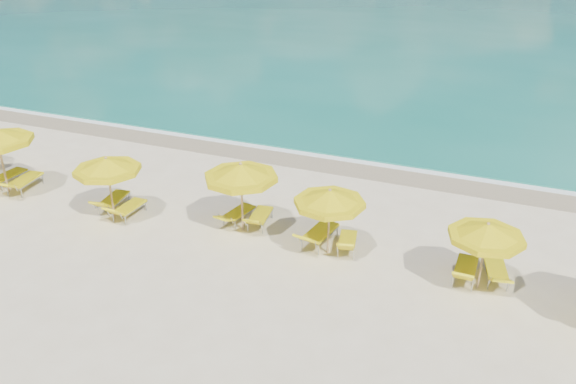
% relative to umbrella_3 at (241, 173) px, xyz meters
% --- Properties ---
extents(ground_plane, '(120.00, 120.00, 0.00)m').
position_rel_umbrella_3_xyz_m(ground_plane, '(1.23, -0.51, -2.10)').
color(ground_plane, beige).
extents(ocean, '(120.00, 80.00, 0.30)m').
position_rel_umbrella_3_xyz_m(ocean, '(1.23, 47.49, -2.10)').
color(ocean, '#126959').
rests_on(ocean, ground).
extents(wet_sand_band, '(120.00, 2.60, 0.01)m').
position_rel_umbrella_3_xyz_m(wet_sand_band, '(1.23, 6.89, -2.10)').
color(wet_sand_band, tan).
rests_on(wet_sand_band, ground).
extents(foam_line, '(120.00, 1.20, 0.03)m').
position_rel_umbrella_3_xyz_m(foam_line, '(1.23, 7.69, -2.10)').
color(foam_line, white).
rests_on(foam_line, ground).
extents(whitecap_near, '(14.00, 0.36, 0.05)m').
position_rel_umbrella_3_xyz_m(whitecap_near, '(-4.77, 16.49, -2.10)').
color(whitecap_near, white).
rests_on(whitecap_near, ground).
extents(whitecap_far, '(18.00, 0.30, 0.05)m').
position_rel_umbrella_3_xyz_m(whitecap_far, '(9.23, 23.49, -2.10)').
color(whitecap_far, white).
rests_on(whitecap_far, ground).
extents(umbrella_2, '(2.30, 2.30, 2.30)m').
position_rel_umbrella_3_xyz_m(umbrella_2, '(-4.58, -0.91, -0.14)').
color(umbrella_2, tan).
rests_on(umbrella_2, ground).
extents(umbrella_3, '(2.92, 2.92, 2.46)m').
position_rel_umbrella_3_xyz_m(umbrella_3, '(0.00, 0.00, 0.00)').
color(umbrella_3, tan).
rests_on(umbrella_3, ground).
extents(umbrella_4, '(2.57, 2.57, 2.22)m').
position_rel_umbrella_3_xyz_m(umbrella_4, '(3.11, -0.30, -0.20)').
color(umbrella_4, tan).
rests_on(umbrella_4, ground).
extents(umbrella_5, '(2.33, 2.33, 2.11)m').
position_rel_umbrella_3_xyz_m(umbrella_5, '(7.63, -0.48, -0.30)').
color(umbrella_5, tan).
rests_on(umbrella_5, ground).
extents(lounger_1_left, '(0.69, 1.95, 0.76)m').
position_rel_umbrella_3_xyz_m(lounger_1_left, '(-10.22, -0.25, -1.87)').
color(lounger_1_left, '#A5A8AD').
rests_on(lounger_1_left, ground).
extents(lounger_1_right, '(0.98, 2.11, 0.84)m').
position_rel_umbrella_3_xyz_m(lounger_1_right, '(-9.20, -0.39, -1.85)').
color(lounger_1_right, '#A5A8AD').
rests_on(lounger_1_right, ground).
extents(lounger_2_left, '(0.88, 1.89, 0.79)m').
position_rel_umbrella_3_xyz_m(lounger_2_left, '(-5.01, -0.37, -1.87)').
color(lounger_2_left, '#A5A8AD').
rests_on(lounger_2_left, ground).
extents(lounger_2_right, '(0.62, 1.73, 0.80)m').
position_rel_umbrella_3_xyz_m(lounger_2_right, '(-4.12, -0.67, -1.88)').
color(lounger_2_right, '#A5A8AD').
rests_on(lounger_2_right, ground).
extents(lounger_3_left, '(0.83, 1.79, 0.62)m').
position_rel_umbrella_3_xyz_m(lounger_3_left, '(-0.42, 0.49, -1.90)').
color(lounger_3_left, '#A5A8AD').
rests_on(lounger_3_left, ground).
extents(lounger_3_right, '(0.81, 1.81, 0.76)m').
position_rel_umbrella_3_xyz_m(lounger_3_right, '(0.39, 0.51, -1.88)').
color(lounger_3_right, '#A5A8AD').
rests_on(lounger_3_right, ground).
extents(lounger_4_left, '(0.95, 2.07, 0.86)m').
position_rel_umbrella_3_xyz_m(lounger_4_left, '(2.67, 0.11, -1.85)').
color(lounger_4_left, '#A5A8AD').
rests_on(lounger_4_left, ground).
extents(lounger_4_right, '(0.83, 1.64, 0.76)m').
position_rel_umbrella_3_xyz_m(lounger_4_right, '(3.62, 0.08, -1.90)').
color(lounger_4_right, '#A5A8AD').
rests_on(lounger_4_right, ground).
extents(lounger_5_left, '(0.63, 1.78, 0.82)m').
position_rel_umbrella_3_xyz_m(lounger_5_left, '(7.23, -0.17, -1.88)').
color(lounger_5_left, '#A5A8AD').
rests_on(lounger_5_left, ground).
extents(lounger_5_right, '(0.91, 1.84, 0.69)m').
position_rel_umbrella_3_xyz_m(lounger_5_right, '(8.04, 0.13, -1.89)').
color(lounger_5_right, '#A5A8AD').
rests_on(lounger_5_right, ground).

